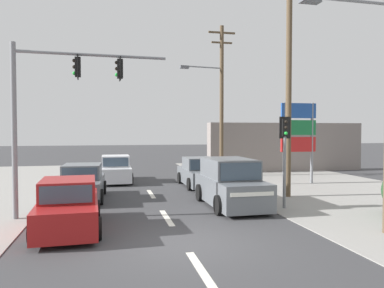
{
  "coord_description": "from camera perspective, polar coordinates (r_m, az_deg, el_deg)",
  "views": [
    {
      "loc": [
        -1.92,
        -9.75,
        3.02
      ],
      "look_at": [
        1.12,
        4.0,
        2.52
      ],
      "focal_mm": 35.0,
      "sensor_mm": 36.0,
      "label": 1
    }
  ],
  "objects": [
    {
      "name": "shopping_plaza_sign",
      "position": [
        21.96,
        15.9,
        1.86
      ],
      "size": [
        2.1,
        0.16,
        4.6
      ],
      "color": "slate",
      "rests_on": "ground"
    },
    {
      "name": "shopfront_wall_far",
      "position": [
        28.83,
        14.17,
        -0.45
      ],
      "size": [
        12.0,
        1.0,
        3.6
      ],
      "primitive_type": "cube",
      "color": "gray",
      "rests_on": "ground"
    },
    {
      "name": "lane_dash_near",
      "position": [
        8.53,
        1.41,
        -18.65
      ],
      "size": [
        0.2,
        2.4,
        0.01
      ],
      "primitive_type": "cube",
      "color": "silver",
      "rests_on": "ground"
    },
    {
      "name": "utility_pole_midground_right",
      "position": [
        17.67,
        14.53,
        9.76
      ],
      "size": [
        1.8,
        0.26,
        10.34
      ],
      "color": "brown",
      "rests_on": "ground"
    },
    {
      "name": "sedan_kerbside_parked",
      "position": [
        20.41,
        1.17,
        -4.48
      ],
      "size": [
        1.91,
        4.25,
        1.56
      ],
      "color": "slate",
      "rests_on": "ground"
    },
    {
      "name": "suv_oncoming_near",
      "position": [
        15.13,
        5.84,
        -6.09
      ],
      "size": [
        2.09,
        4.56,
        1.9
      ],
      "color": "slate",
      "rests_on": "ground"
    },
    {
      "name": "ground_plane",
      "position": [
        10.39,
        -1.32,
        -14.86
      ],
      "size": [
        140.0,
        140.0,
        0.0
      ],
      "primitive_type": "plane",
      "color": "#3A3A3D"
    },
    {
      "name": "lane_dash_mid",
      "position": [
        13.24,
        -3.88,
        -11.13
      ],
      "size": [
        0.2,
        2.4,
        0.01
      ],
      "primitive_type": "cube",
      "color": "silver",
      "rests_on": "ground"
    },
    {
      "name": "sedan_oncoming_mid",
      "position": [
        17.13,
        -16.34,
        -5.82
      ],
      "size": [
        2.0,
        4.29,
        1.56
      ],
      "color": "slate",
      "rests_on": "ground"
    },
    {
      "name": "lane_dash_far",
      "position": [
        18.11,
        -6.26,
        -7.56
      ],
      "size": [
        0.2,
        2.4,
        0.01
      ],
      "primitive_type": "cube",
      "color": "silver",
      "rests_on": "ground"
    },
    {
      "name": "utility_pole_background_right",
      "position": [
        24.87,
        4.25,
        7.32
      ],
      "size": [
        3.77,
        0.64,
        9.9
      ],
      "color": "brown",
      "rests_on": "ground"
    },
    {
      "name": "sedan_receding_far",
      "position": [
        22.57,
        -11.57,
        -3.9
      ],
      "size": [
        1.9,
        4.24,
        1.56
      ],
      "color": "silver",
      "rests_on": "ground"
    },
    {
      "name": "pedestal_signal_right_kerb",
      "position": [
        14.84,
        13.96,
        -0.35
      ],
      "size": [
        0.44,
        0.3,
        3.56
      ],
      "color": "slate",
      "rests_on": "ground"
    },
    {
      "name": "sedan_crossing_left",
      "position": [
        12.11,
        -18.29,
        -9.09
      ],
      "size": [
        2.03,
        4.3,
        1.56
      ],
      "color": "maroon",
      "rests_on": "ground"
    },
    {
      "name": "traffic_signal_mast",
      "position": [
        13.87,
        -20.22,
        6.58
      ],
      "size": [
        5.29,
        0.51,
        6.0
      ],
      "color": "slate",
      "rests_on": "ground"
    }
  ]
}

